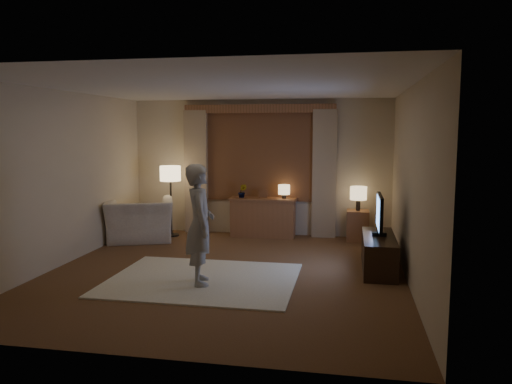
% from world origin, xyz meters
% --- Properties ---
extents(room, '(5.04, 5.54, 2.64)m').
position_xyz_m(room, '(0.00, 0.50, 1.33)').
color(room, brown).
rests_on(room, ground).
extents(rug, '(2.50, 2.00, 0.02)m').
position_xyz_m(rug, '(-0.21, -0.43, 0.01)').
color(rug, white).
rests_on(rug, floor).
extents(sideboard, '(1.20, 0.40, 0.70)m').
position_xyz_m(sideboard, '(0.11, 2.50, 0.35)').
color(sideboard, brown).
rests_on(sideboard, floor).
extents(picture_frame, '(0.16, 0.02, 0.20)m').
position_xyz_m(picture_frame, '(0.11, 2.50, 0.80)').
color(picture_frame, brown).
rests_on(picture_frame, sideboard).
extents(plant, '(0.17, 0.13, 0.30)m').
position_xyz_m(plant, '(-0.29, 2.50, 0.85)').
color(plant, '#999999').
rests_on(plant, sideboard).
extents(table_lamp_sideboard, '(0.22, 0.22, 0.30)m').
position_xyz_m(table_lamp_sideboard, '(0.51, 2.50, 0.90)').
color(table_lamp_sideboard, black).
rests_on(table_lamp_sideboard, sideboard).
extents(floor_lamp, '(0.39, 0.39, 1.34)m').
position_xyz_m(floor_lamp, '(-1.63, 2.23, 1.13)').
color(floor_lamp, black).
rests_on(floor_lamp, floor).
extents(armchair, '(1.48, 1.40, 0.77)m').
position_xyz_m(armchair, '(-2.04, 1.71, 0.39)').
color(armchair, beige).
rests_on(armchair, floor).
extents(side_table, '(0.40, 0.40, 0.56)m').
position_xyz_m(side_table, '(1.88, 2.45, 0.28)').
color(side_table, brown).
rests_on(side_table, floor).
extents(table_lamp_side, '(0.30, 0.30, 0.44)m').
position_xyz_m(table_lamp_side, '(1.88, 2.45, 0.87)').
color(table_lamp_side, black).
rests_on(table_lamp_side, side_table).
extents(tv_stand, '(0.45, 1.40, 0.50)m').
position_xyz_m(tv_stand, '(2.15, 0.53, 0.25)').
color(tv_stand, black).
rests_on(tv_stand, floor).
extents(tv, '(0.20, 0.83, 0.60)m').
position_xyz_m(tv, '(2.15, 0.53, 0.83)').
color(tv, black).
rests_on(tv, tv_stand).
extents(person, '(0.55, 0.67, 1.57)m').
position_xyz_m(person, '(-0.18, -0.61, 0.80)').
color(person, '#A39E97').
rests_on(person, rug).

